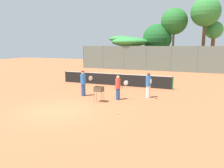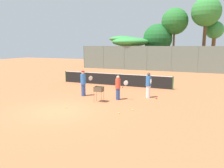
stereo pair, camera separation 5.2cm
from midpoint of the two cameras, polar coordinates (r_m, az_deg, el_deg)
The scene contains 18 objects.
ground_plane at distance 12.33m, azimuth -14.01°, elevation -6.88°, with size 80.00×80.00×0.00m, color #B7663D.
tennis_net at distance 19.42m, azimuth 0.44°, elevation 1.28°, with size 10.26×0.10×1.07m.
back_fence at distance 31.15m, azimuth 8.89°, elevation 6.63°, with size 20.14×0.08×3.42m.
tree_0 at distance 34.36m, azimuth 4.65°, elevation 10.87°, with size 5.62×5.62×4.73m.
tree_1 at distance 37.64m, azimuth 2.46°, elevation 11.53°, with size 4.26×4.26×5.09m.
tree_2 at distance 35.37m, azimuth 25.02°, elevation 12.26°, with size 2.49×2.49×6.94m.
tree_3 at distance 35.26m, azimuth 11.68°, elevation 11.57°, with size 4.44×4.44×6.79m.
tree_4 at distance 33.89m, azimuth 23.21°, elevation 16.77°, with size 3.97×3.97×10.01m.
tree_5 at distance 34.95m, azimuth 15.90°, elevation 15.41°, with size 3.90×3.90×8.98m.
player_white_outfit at distance 14.22m, azimuth 1.49°, elevation -0.89°, with size 0.87×0.33×1.60m.
player_red_cap at distance 15.43m, azimuth -7.61°, elevation 0.25°, with size 0.72×0.72×1.77m.
player_yellow_shirt at distance 14.96m, azimuth 9.39°, elevation -0.21°, with size 0.54×0.84×1.74m.
ball_cart at distance 13.73m, azimuth -3.61°, elevation -1.68°, with size 0.56×0.41×0.97m.
tennis_ball_0 at distance 17.51m, azimuth 4.51°, elevation -1.47°, with size 0.07×0.07×0.07m, color #D1E54C.
tennis_ball_1 at distance 12.82m, azimuth -11.95°, elevation -6.00°, with size 0.07×0.07×0.07m, color #D1E54C.
tennis_ball_2 at distance 12.16m, azimuth 5.31°, elevation -6.70°, with size 0.07×0.07×0.07m, color #D1E54C.
tennis_ball_3 at distance 11.56m, azimuth 1.74°, elevation -7.55°, with size 0.07×0.07×0.07m, color #D1E54C.
parked_car at distance 34.80m, azimuth 10.62°, elevation 5.20°, with size 4.20×1.70×1.60m.
Camera 1 is at (6.99, -9.52, 3.54)m, focal length 35.00 mm.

